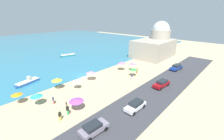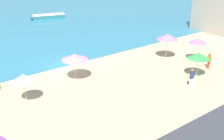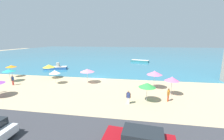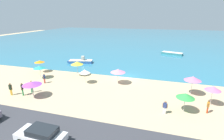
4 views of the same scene
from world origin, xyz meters
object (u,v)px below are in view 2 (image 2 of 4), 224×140
object	(u,v)px
beach_umbrella_5	(75,57)
skiff_nearshore	(48,16)
bather_2	(209,60)
beach_umbrella_4	(198,41)
bather_0	(192,77)
beach_umbrella_8	(199,56)
beach_umbrella_6	(23,78)
beach_umbrella_3	(167,37)

from	to	relation	value
beach_umbrella_5	skiff_nearshore	bearing A→B (deg)	70.02
bather_2	skiff_nearshore	world-z (taller)	bather_2
beach_umbrella_4	bather_0	distance (m)	6.55
beach_umbrella_4	skiff_nearshore	world-z (taller)	beach_umbrella_4
beach_umbrella_4	beach_umbrella_8	xyz separation A→B (m)	(-3.26, -2.60, -0.17)
beach_umbrella_4	beach_umbrella_6	world-z (taller)	beach_umbrella_4
beach_umbrella_5	beach_umbrella_4	bearing A→B (deg)	-15.70
beach_umbrella_3	skiff_nearshore	bearing A→B (deg)	93.59
beach_umbrella_8	bather_2	bearing A→B (deg)	11.94
bather_2	skiff_nearshore	distance (m)	30.33
beach_umbrella_5	beach_umbrella_8	size ratio (longest dim) A/B	1.04
beach_umbrella_3	beach_umbrella_8	bearing A→B (deg)	-105.06
bather_2	skiff_nearshore	xyz separation A→B (m)	(-2.76, 30.20, -0.51)
beach_umbrella_6	bather_2	distance (m)	17.38
beach_umbrella_8	bather_2	world-z (taller)	beach_umbrella_8
beach_umbrella_4	beach_umbrella_6	xyz separation A→B (m)	(-17.54, 2.27, -0.22)
beach_umbrella_4	bather_2	world-z (taller)	beach_umbrella_4
beach_umbrella_6	beach_umbrella_8	bearing A→B (deg)	-18.83
beach_umbrella_5	skiff_nearshore	distance (m)	26.27
beach_umbrella_3	beach_umbrella_4	bearing A→B (deg)	-52.21
beach_umbrella_5	bather_0	size ratio (longest dim) A/B	1.56
bather_0	skiff_nearshore	size ratio (longest dim) A/B	0.27
beach_umbrella_5	bather_2	world-z (taller)	beach_umbrella_5
beach_umbrella_3	beach_umbrella_4	distance (m)	3.11
beach_umbrella_8	skiff_nearshore	world-z (taller)	beach_umbrella_8
beach_umbrella_6	beach_umbrella_8	size ratio (longest dim) A/B	0.98
beach_umbrella_5	beach_umbrella_8	bearing A→B (deg)	-33.53
beach_umbrella_6	skiff_nearshore	size ratio (longest dim) A/B	0.39
beach_umbrella_3	bather_0	size ratio (longest dim) A/B	1.71
beach_umbrella_4	bather_2	distance (m)	2.56
beach_umbrella_8	skiff_nearshore	xyz separation A→B (m)	(-0.26, 30.73, -1.65)
beach_umbrella_4	beach_umbrella_6	bearing A→B (deg)	172.62
beach_umbrella_6	bather_0	world-z (taller)	beach_umbrella_6
beach_umbrella_5	bather_2	distance (m)	13.04
beach_umbrella_5	beach_umbrella_6	xyz separation A→B (m)	(-5.07, -1.23, -0.17)
beach_umbrella_6	skiff_nearshore	xyz separation A→B (m)	(14.03, 25.86, -1.60)
beach_umbrella_3	beach_umbrella_5	world-z (taller)	beach_umbrella_3
beach_umbrella_5	bather_2	bearing A→B (deg)	-25.43
beach_umbrella_5	bather_2	xyz separation A→B (m)	(11.72, -5.57, -1.26)
beach_umbrella_6	bather_0	size ratio (longest dim) A/B	1.47
beach_umbrella_6	beach_umbrella_4	bearing A→B (deg)	-7.38
beach_umbrella_3	skiff_nearshore	world-z (taller)	beach_umbrella_3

